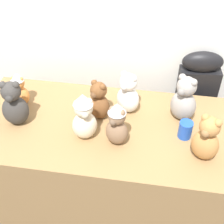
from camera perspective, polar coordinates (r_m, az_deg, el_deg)
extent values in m
plane|color=#3D3838|center=(2.42, -0.98, -18.83)|extent=(10.00, 10.00, 0.00)
cube|color=olive|center=(2.27, 0.00, -8.96)|extent=(1.74, 0.78, 0.71)
cube|color=black|center=(2.60, 13.68, -0.42)|extent=(0.29, 0.15, 0.83)
ellipsoid|color=black|center=(2.31, 15.57, 8.42)|extent=(0.29, 0.15, 0.15)
ellipsoid|color=beige|center=(1.89, -4.79, -2.34)|extent=(0.18, 0.17, 0.18)
sphere|color=beige|center=(1.81, -5.02, 0.66)|extent=(0.11, 0.11, 0.11)
sphere|color=beige|center=(1.78, -6.15, 1.50)|extent=(0.04, 0.04, 0.04)
sphere|color=beige|center=(1.78, -4.06, 1.84)|extent=(0.04, 0.04, 0.04)
sphere|color=#ABA08A|center=(1.78, -4.74, -0.51)|extent=(0.04, 0.04, 0.04)
cone|color=silver|center=(1.76, -5.14, 2.22)|extent=(0.11, 0.11, 0.07)
ellipsoid|color=#7F6047|center=(1.86, 0.84, -3.49)|extent=(0.17, 0.15, 0.16)
sphere|color=#7F6047|center=(1.78, 0.87, -0.75)|extent=(0.10, 0.10, 0.10)
sphere|color=#7F6047|center=(1.76, 0.04, 0.52)|extent=(0.04, 0.04, 0.04)
sphere|color=#7F6047|center=(1.74, 1.74, -0.18)|extent=(0.04, 0.04, 0.04)
sphere|color=brown|center=(1.76, 0.17, -1.74)|extent=(0.04, 0.04, 0.04)
cone|color=silver|center=(1.74, 0.89, 0.68)|extent=(0.10, 0.10, 0.06)
ellipsoid|color=white|center=(2.06, 2.80, 2.23)|extent=(0.19, 0.18, 0.18)
sphere|color=white|center=(1.98, 2.92, 5.24)|extent=(0.11, 0.11, 0.11)
sphere|color=white|center=(1.97, 2.17, 6.61)|extent=(0.04, 0.04, 0.04)
sphere|color=white|center=(1.94, 3.78, 5.88)|extent=(0.04, 0.04, 0.04)
sphere|color=#B4B3AF|center=(1.96, 2.11, 4.38)|extent=(0.05, 0.05, 0.05)
ellipsoid|color=#383533|center=(2.05, -16.47, 0.28)|extent=(0.18, 0.16, 0.20)
sphere|color=#383533|center=(1.96, -17.28, 3.46)|extent=(0.12, 0.12, 0.12)
sphere|color=#383533|center=(1.95, -18.58, 4.48)|extent=(0.04, 0.04, 0.04)
sphere|color=#383533|center=(1.93, -16.50, 4.56)|extent=(0.04, 0.04, 0.04)
sphere|color=#32302E|center=(1.93, -17.51, 2.29)|extent=(0.05, 0.05, 0.05)
ellipsoid|color=#B27A42|center=(1.85, 15.92, -5.52)|extent=(0.19, 0.18, 0.19)
sphere|color=#B27A42|center=(1.75, 16.75, -2.46)|extent=(0.11, 0.11, 0.11)
sphere|color=#B27A42|center=(1.73, 16.00, -0.95)|extent=(0.04, 0.04, 0.04)
sphere|color=#B27A42|center=(1.72, 18.06, -1.89)|extent=(0.04, 0.04, 0.04)
sphere|color=olive|center=(1.72, 16.04, -3.58)|extent=(0.05, 0.05, 0.05)
ellipsoid|color=#D17F3D|center=(2.21, -15.62, 2.78)|extent=(0.11, 0.10, 0.14)
sphere|color=#D17F3D|center=(2.15, -16.11, 4.88)|extent=(0.08, 0.08, 0.08)
sphere|color=#D17F3D|center=(2.14, -16.91, 5.60)|extent=(0.03, 0.03, 0.03)
sphere|color=#D17F3D|center=(2.12, -15.63, 5.54)|extent=(0.03, 0.03, 0.03)
sphere|color=#A06536|center=(2.13, -16.37, 4.16)|extent=(0.03, 0.03, 0.03)
cone|color=silver|center=(2.12, -16.36, 5.95)|extent=(0.09, 0.09, 0.05)
ellipsoid|color=gray|center=(2.05, 12.31, 1.12)|extent=(0.21, 0.20, 0.20)
sphere|color=gray|center=(1.96, 12.93, 4.39)|extent=(0.12, 0.12, 0.12)
sphere|color=gray|center=(1.94, 12.21, 5.93)|extent=(0.04, 0.04, 0.04)
sphere|color=gray|center=(1.92, 14.06, 5.03)|extent=(0.04, 0.04, 0.04)
sphere|color=slate|center=(1.93, 12.08, 3.47)|extent=(0.05, 0.05, 0.05)
ellipsoid|color=brown|center=(2.02, -2.27, 1.03)|extent=(0.18, 0.17, 0.17)
sphere|color=brown|center=(1.94, -2.37, 3.84)|extent=(0.10, 0.10, 0.10)
sphere|color=brown|center=(1.93, -3.12, 5.12)|extent=(0.04, 0.04, 0.04)
sphere|color=brown|center=(1.90, -1.67, 4.42)|extent=(0.04, 0.04, 0.04)
sphere|color=brown|center=(1.92, -3.19, 3.00)|extent=(0.04, 0.04, 0.04)
cylinder|color=blue|center=(1.96, 12.69, -3.02)|extent=(0.08, 0.08, 0.11)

